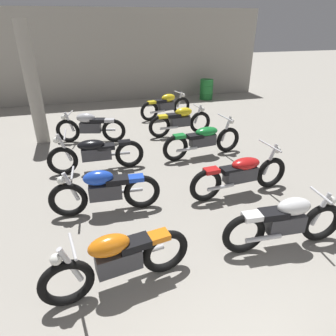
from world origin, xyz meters
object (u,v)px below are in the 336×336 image
(motorcycle_left_row_1, at_px, (118,259))
(motorcycle_left_row_3, at_px, (96,153))
(motorcycle_right_row_3, at_px, (203,140))
(motorcycle_right_row_4, at_px, (181,121))
(oil_drum, at_px, (206,89))
(support_pillar, at_px, (33,86))
(motorcycle_right_row_5, at_px, (166,105))
(motorcycle_right_row_1, at_px, (286,221))
(motorcycle_left_row_2, at_px, (105,190))
(motorcycle_left_row_4, at_px, (90,127))
(motorcycle_right_row_2, at_px, (241,173))

(motorcycle_left_row_1, bearing_deg, motorcycle_left_row_3, 91.18)
(motorcycle_left_row_3, xyz_separation_m, motorcycle_right_row_3, (2.66, 0.12, 0.00))
(motorcycle_right_row_4, bearing_deg, oil_drum, 58.63)
(motorcycle_left_row_3, bearing_deg, support_pillar, 121.50)
(motorcycle_right_row_4, xyz_separation_m, motorcycle_right_row_5, (0.04, 1.82, 0.00))
(support_pillar, xyz_separation_m, motorcycle_right_row_1, (3.98, -5.66, -1.14))
(oil_drum, bearing_deg, motorcycle_left_row_3, -131.00)
(motorcycle_left_row_3, distance_m, motorcycle_right_row_1, 4.28)
(motorcycle_left_row_2, xyz_separation_m, motorcycle_right_row_5, (2.57, 5.32, 0.00))
(motorcycle_right_row_1, relative_size, oil_drum, 2.32)
(motorcycle_left_row_4, height_order, motorcycle_right_row_1, same)
(oil_drum, bearing_deg, motorcycle_right_row_5, -137.26)
(motorcycle_left_row_3, xyz_separation_m, motorcycle_right_row_4, (2.59, 1.76, 0.01))
(motorcycle_left_row_1, xyz_separation_m, motorcycle_left_row_3, (-0.07, 3.52, -0.01))
(motorcycle_right_row_1, height_order, motorcycle_right_row_2, motorcycle_right_row_2)
(support_pillar, xyz_separation_m, motorcycle_left_row_2, (1.44, -4.00, -1.14))
(support_pillar, xyz_separation_m, motorcycle_right_row_3, (4.05, -2.14, -1.15))
(motorcycle_right_row_1, relative_size, motorcycle_right_row_5, 1.02)
(motorcycle_left_row_3, height_order, oil_drum, motorcycle_left_row_3)
(support_pillar, relative_size, motorcycle_left_row_3, 1.47)
(motorcycle_left_row_3, bearing_deg, motorcycle_right_row_3, 2.67)
(motorcycle_left_row_4, relative_size, motorcycle_right_row_2, 0.89)
(motorcycle_left_row_2, bearing_deg, oil_drum, 56.51)
(motorcycle_right_row_2, height_order, motorcycle_right_row_4, motorcycle_right_row_2)
(motorcycle_left_row_1, xyz_separation_m, motorcycle_right_row_2, (2.62, 1.71, -0.01))
(motorcycle_right_row_1, height_order, motorcycle_right_row_3, motorcycle_right_row_3)
(motorcycle_left_row_3, distance_m, motorcycle_right_row_4, 3.13)
(motorcycle_left_row_4, distance_m, oil_drum, 6.45)
(motorcycle_right_row_1, bearing_deg, support_pillar, 125.10)
(motorcycle_right_row_5, bearing_deg, oil_drum, 42.74)
(motorcycle_left_row_4, distance_m, motorcycle_right_row_1, 5.93)
(motorcycle_right_row_2, bearing_deg, motorcycle_left_row_3, 146.16)
(motorcycle_left_row_1, height_order, motorcycle_right_row_5, same)
(motorcycle_right_row_3, height_order, motorcycle_right_row_5, motorcycle_right_row_3)
(motorcycle_left_row_2, relative_size, oil_drum, 2.32)
(motorcycle_left_row_1, distance_m, motorcycle_right_row_4, 5.84)
(motorcycle_right_row_5, bearing_deg, motorcycle_left_row_3, -126.33)
(motorcycle_left_row_2, xyz_separation_m, motorcycle_right_row_1, (2.53, -1.66, 0.00))
(motorcycle_right_row_1, relative_size, motorcycle_right_row_3, 0.91)
(motorcycle_right_row_2, distance_m, motorcycle_right_row_3, 1.93)
(motorcycle_right_row_2, height_order, motorcycle_right_row_3, same)
(motorcycle_left_row_2, xyz_separation_m, oil_drum, (5.01, 7.57, -0.03))
(motorcycle_right_row_5, bearing_deg, motorcycle_left_row_1, -109.83)
(oil_drum, bearing_deg, motorcycle_left_row_4, -142.57)
(motorcycle_left_row_2, xyz_separation_m, motorcycle_left_row_3, (-0.06, 1.74, -0.01))
(motorcycle_left_row_3, relative_size, oil_drum, 2.55)
(oil_drum, bearing_deg, motorcycle_left_row_2, -123.49)
(motorcycle_right_row_3, bearing_deg, motorcycle_right_row_2, -89.07)
(support_pillar, height_order, motorcycle_left_row_4, support_pillar)
(support_pillar, distance_m, motorcycle_right_row_5, 4.38)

